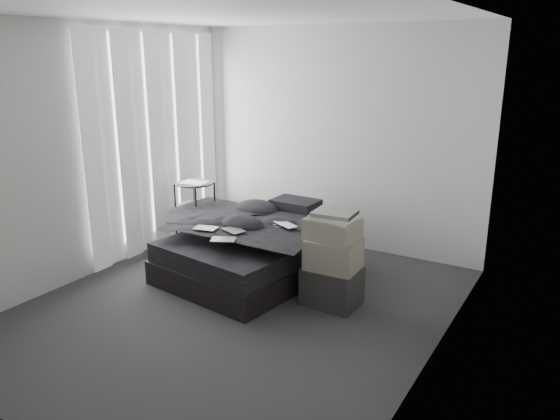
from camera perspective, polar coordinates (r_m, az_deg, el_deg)
The scene contains 25 objects.
floor at distance 5.18m, azimuth -4.62°, elevation -10.14°, with size 3.60×4.20×0.01m, color #2A2A2C.
ceiling at distance 4.65m, azimuth -5.39°, elevation 19.88°, with size 3.60×4.20×0.01m, color white.
wall_back at distance 6.54m, azimuth 5.91°, elevation 7.39°, with size 3.60×0.01×2.60m, color beige.
wall_front at distance 3.35m, azimuth -26.47°, elevation -2.92°, with size 3.60×0.01×2.60m, color beige.
wall_left at distance 5.97m, azimuth -19.21°, elevation 5.72°, with size 0.01×4.20×2.60m, color beige.
wall_right at distance 4.00m, azimuth 16.46°, elevation 1.08°, with size 0.01×4.20×2.60m, color beige.
window_left at distance 6.55m, azimuth -13.13°, elevation 7.51°, with size 0.02×2.00×2.30m, color white.
curtain_left at distance 6.53m, azimuth -12.77°, elevation 6.88°, with size 0.06×2.12×2.48m, color white.
bed at distance 5.87m, azimuth -2.65°, elevation -5.51°, with size 1.38×1.82×0.25m, color black.
mattress at distance 5.79m, azimuth -2.68°, elevation -3.48°, with size 1.33×1.77×0.19m, color black.
duvet at distance 5.70m, azimuth -3.00°, elevation -1.68°, with size 1.34×1.56×0.21m, color black.
pillow_lower at distance 6.29m, azimuth 1.28°, elevation -0.34°, with size 0.55×0.37×0.12m, color black.
pillow_upper at distance 6.20m, azimuth 1.64°, elevation 0.58°, with size 0.51×0.35×0.11m, color black.
laptop at distance 5.52m, azimuth 0.19°, elevation -0.97°, with size 0.29×0.19×0.02m, color silver.
comic_a at distance 5.51m, azimuth -7.80°, elevation -1.23°, with size 0.23×0.15×0.01m, color black.
comic_b at distance 5.42m, azimuth -4.86°, elevation -1.39°, with size 0.23×0.15×0.01m, color black.
comic_c at distance 5.16m, azimuth -5.97°, elevation -2.27°, with size 0.23×0.15×0.01m, color black.
side_stand at distance 6.62m, azimuth -8.81°, elevation -0.60°, with size 0.44×0.44×0.80m, color black.
papers at distance 6.50m, azimuth -8.96°, elevation 2.81°, with size 0.31×0.23×0.02m, color white.
floor_books at distance 6.78m, azimuth -10.59°, elevation -3.26°, with size 0.13×0.19×0.13m, color black.
box_lower at distance 5.19m, azimuth 5.45°, elevation -7.90°, with size 0.50×0.39×0.37m, color black.
box_mid at distance 5.05m, azimuth 5.60°, elevation -4.60°, with size 0.47×0.37×0.28m, color #6E6657.
box_upper at distance 4.99m, azimuth 5.52°, elevation -1.95°, with size 0.44×0.36×0.20m, color #6E6657.
art_book_white at distance 4.95m, azimuth 5.66°, elevation -0.69°, with size 0.38×0.30×0.04m, color silver.
art_book_snake at distance 4.92m, azimuth 5.73°, elevation -0.34°, with size 0.37×0.29×0.03m, color silver.
Camera 1 is at (2.73, -3.76, 2.30)m, focal length 35.00 mm.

